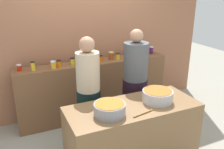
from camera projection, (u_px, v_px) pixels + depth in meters
The scene contains 23 objects.
ground at pixel (122, 148), 3.62m from camera, with size 12.00×12.00×0.00m, color #9D998B.
storefront_wall at pixel (87, 32), 4.35m from camera, with size 4.80×0.12×3.00m, color #A26749.
display_shelf at pixel (95, 89), 4.38m from camera, with size 2.70×0.36×1.03m, color brown.
prep_table at pixel (132, 134), 3.22m from camera, with size 1.70×0.70×0.85m, color brown.
preserve_jar_0 at pixel (19, 68), 3.75m from camera, with size 0.07×0.07×0.10m.
preserve_jar_1 at pixel (33, 66), 3.76m from camera, with size 0.07×0.07×0.14m.
preserve_jar_2 at pixel (53, 65), 3.86m from camera, with size 0.09×0.09×0.12m.
preserve_jar_3 at pixel (59, 63), 3.94m from camera, with size 0.08×0.08×0.11m.
preserve_jar_4 at pixel (73, 61), 4.05m from camera, with size 0.07×0.07×0.12m.
preserve_jar_5 at pixel (80, 59), 4.14m from camera, with size 0.09×0.09×0.14m.
preserve_jar_6 at pixel (89, 60), 4.11m from camera, with size 0.08×0.08×0.12m.
preserve_jar_7 at pixel (100, 58), 4.24m from camera, with size 0.09×0.09×0.10m.
preserve_jar_8 at pixel (111, 56), 4.31m from camera, with size 0.09×0.09×0.14m.
preserve_jar_9 at pixel (118, 56), 4.33m from camera, with size 0.08×0.08×0.11m.
preserve_jar_10 at pixel (132, 54), 4.49m from camera, with size 0.09×0.09×0.11m.
preserve_jar_11 at pixel (137, 53), 4.51m from camera, with size 0.08×0.08×0.13m.
preserve_jar_12 at pixel (145, 53), 4.51m from camera, with size 0.08×0.08×0.14m.
preserve_jar_13 at pixel (151, 50), 4.69m from camera, with size 0.07×0.07×0.14m.
cooking_pot_left at pixel (110, 109), 2.84m from camera, with size 0.38×0.38×0.15m.
cooking_pot_center at pixel (157, 96), 3.18m from camera, with size 0.40×0.40×0.15m.
wooden_spoon at pixel (143, 113), 2.87m from camera, with size 0.02×0.02×0.30m, color #9E703D.
cook_with_tongs at pixel (89, 99), 3.48m from camera, with size 0.34×0.34×1.65m.
cook_in_cap at pixel (135, 89), 3.79m from camera, with size 0.38×0.38×1.69m.
Camera 1 is at (-1.38, -2.70, 2.27)m, focal length 39.15 mm.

